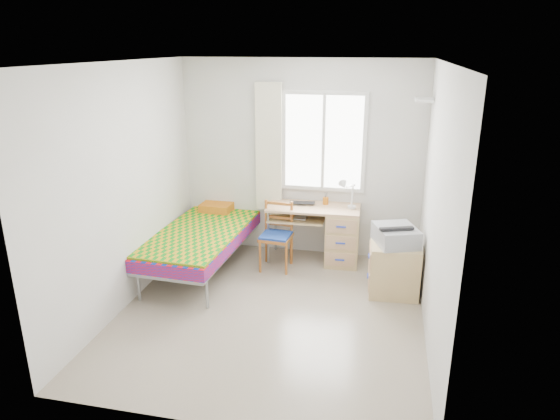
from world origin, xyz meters
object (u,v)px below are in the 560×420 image
at_px(chair, 277,231).
at_px(desk, 337,233).
at_px(bed, 204,234).
at_px(printer, 396,235).
at_px(cabinet, 394,269).

bearing_deg(chair, desk, 27.90).
bearing_deg(bed, desk, 20.04).
height_order(chair, printer, chair).
distance_m(cabinet, printer, 0.41).
relative_size(desk, cabinet, 2.01).
distance_m(chair, printer, 1.53).
distance_m(desk, printer, 1.07).
height_order(bed, printer, bed).
height_order(cabinet, printer, printer).
bearing_deg(cabinet, chair, 160.52).
height_order(desk, chair, chair).
bearing_deg(cabinet, desk, 131.41).
bearing_deg(cabinet, printer, 97.98).
height_order(bed, desk, bed).
xyz_separation_m(desk, chair, (-0.73, -0.32, 0.08)).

